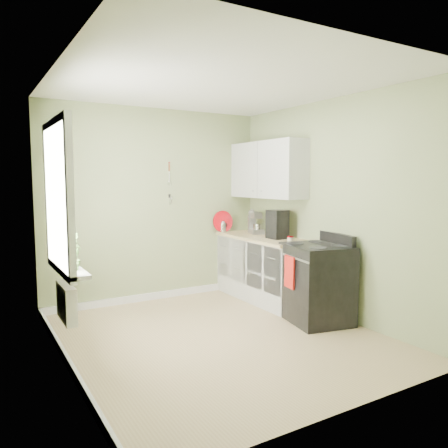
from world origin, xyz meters
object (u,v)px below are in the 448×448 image
kettle (223,227)px  coffee_maker (277,225)px  stove (317,283)px  stand_mixer (256,223)px

kettle → coffee_maker: coffee_maker is taller
stove → coffee_maker: 1.05m
stand_mixer → coffee_maker: bearing=-96.3°
stove → kettle: (-0.23, 1.84, 0.52)m
kettle → stove: bearing=-82.9°
coffee_maker → kettle: bearing=105.2°
stove → kettle: kettle is taller
coffee_maker → stove: bearing=-92.9°
stove → coffee_maker: (0.04, 0.85, 0.62)m
stand_mixer → coffee_maker: coffee_maker is taller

